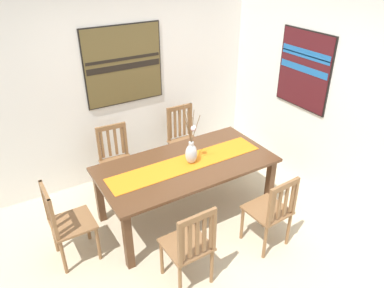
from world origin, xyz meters
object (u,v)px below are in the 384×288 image
centerpiece_vase (191,151)px  chair_1 (67,222)px  chair_3 (190,245)px  chair_4 (117,160)px  painting_on_back_wall (124,65)px  chair_0 (184,139)px  chair_2 (271,210)px  painting_on_side_wall (304,70)px  dining_table (186,170)px

centerpiece_vase → chair_1: 1.53m
chair_3 → chair_4: (-0.01, 1.83, -0.01)m
painting_on_back_wall → chair_0: bearing=-29.2°
centerpiece_vase → chair_2: (0.44, -0.92, -0.41)m
centerpiece_vase → painting_on_back_wall: size_ratio=0.68×
painting_on_back_wall → painting_on_side_wall: bearing=-35.3°
dining_table → chair_1: bearing=179.7°
chair_1 → chair_4: (0.89, 0.89, 0.00)m
chair_0 → painting_on_side_wall: (1.21, -0.96, 1.08)m
chair_4 → painting_on_side_wall: painting_on_side_wall is taller
chair_1 → chair_3: 1.30m
chair_2 → chair_4: chair_4 is taller
painting_on_side_wall → chair_0: bearing=141.6°
chair_0 → chair_2: size_ratio=1.08×
painting_on_back_wall → dining_table: bearing=-82.4°
chair_0 → painting_on_side_wall: bearing=-38.4°
chair_2 → painting_on_back_wall: 2.58m
chair_0 → chair_4: bearing=-178.9°
centerpiece_vase → painting_on_side_wall: (1.65, -0.02, 0.69)m
chair_2 → chair_3: chair_3 is taller
dining_table → chair_4: 1.05m
chair_2 → painting_on_side_wall: painting_on_side_wall is taller
chair_2 → painting_on_back_wall: bearing=106.7°
chair_1 → painting_on_back_wall: bearing=45.8°
chair_2 → painting_on_back_wall: size_ratio=0.85×
chair_0 → chair_1: size_ratio=1.04×
chair_0 → painting_on_back_wall: size_ratio=0.92×
painting_on_back_wall → chair_3: bearing=-98.9°
centerpiece_vase → chair_1: size_ratio=0.77×
dining_table → painting_on_back_wall: (-0.17, 1.29, 0.95)m
centerpiece_vase → chair_0: 1.11m
chair_2 → chair_4: (-1.03, 1.83, 0.01)m
chair_0 → chair_4: (-1.03, -0.02, -0.02)m
centerpiece_vase → chair_0: centerpiece_vase is taller
chair_1 → chair_2: bearing=-26.2°
dining_table → painting_on_back_wall: painting_on_back_wall is taller
dining_table → chair_3: (-0.52, -0.93, -0.15)m
centerpiece_vase → painting_on_side_wall: 1.79m
chair_4 → painting_on_back_wall: (0.36, 0.39, 1.11)m
centerpiece_vase → chair_4: (-0.59, 0.92, -0.40)m
chair_2 → painting_on_side_wall: (1.21, 0.90, 1.10)m
chair_0 → chair_1: chair_0 is taller
dining_table → chair_2: (0.50, -0.94, -0.17)m
chair_4 → chair_1: bearing=-134.9°
chair_4 → painting_on_back_wall: size_ratio=0.88×
centerpiece_vase → chair_4: bearing=122.7°
chair_0 → chair_3: 2.11m
centerpiece_vase → painting_on_back_wall: (-0.23, 1.31, 0.71)m
dining_table → centerpiece_vase: centerpiece_vase is taller
chair_1 → dining_table: bearing=-0.3°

